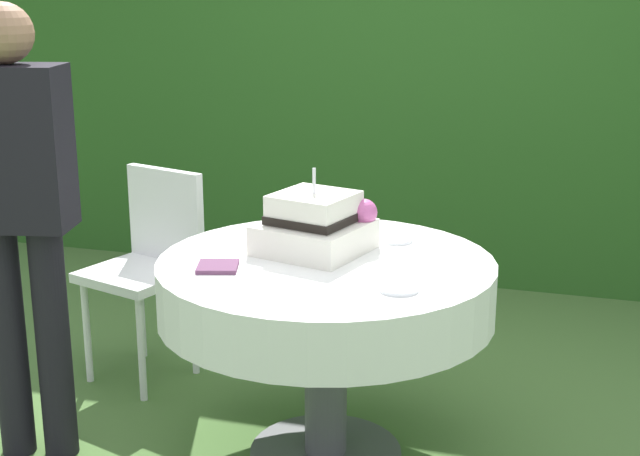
# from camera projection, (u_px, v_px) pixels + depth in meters

# --- Properties ---
(ground_plane) EXTENTS (20.00, 20.00, 0.00)m
(ground_plane) POSITION_uv_depth(u_px,v_px,m) (326.00, 454.00, 3.27)
(ground_plane) COLOR #476B33
(foliage_hedge) EXTENTS (6.01, 0.67, 2.37)m
(foliage_hedge) POSITION_uv_depth(u_px,v_px,m) (444.00, 66.00, 5.13)
(foliage_hedge) COLOR #28561E
(foliage_hedge) RESTS_ON ground_plane
(cake_table) EXTENTS (1.16, 1.16, 0.74)m
(cake_table) POSITION_uv_depth(u_px,v_px,m) (326.00, 292.00, 3.11)
(cake_table) COLOR #4C4C51
(cake_table) RESTS_ON ground_plane
(wedding_cake) EXTENTS (0.41, 0.41, 0.30)m
(wedding_cake) POSITION_uv_depth(u_px,v_px,m) (316.00, 225.00, 3.15)
(wedding_cake) COLOR white
(wedding_cake) RESTS_ON cake_table
(serving_plate_near) EXTENTS (0.12, 0.12, 0.01)m
(serving_plate_near) POSITION_uv_depth(u_px,v_px,m) (396.00, 240.00, 3.29)
(serving_plate_near) COLOR white
(serving_plate_near) RESTS_ON cake_table
(serving_plate_far) EXTENTS (0.12, 0.12, 0.01)m
(serving_plate_far) POSITION_uv_depth(u_px,v_px,m) (399.00, 289.00, 2.77)
(serving_plate_far) COLOR white
(serving_plate_far) RESTS_ON cake_table
(napkin_stack) EXTENTS (0.17, 0.17, 0.01)m
(napkin_stack) POSITION_uv_depth(u_px,v_px,m) (218.00, 267.00, 2.98)
(napkin_stack) COLOR #603856
(napkin_stack) RESTS_ON cake_table
(garden_chair) EXTENTS (0.50, 0.50, 0.89)m
(garden_chair) POSITION_uv_depth(u_px,v_px,m) (151.00, 253.00, 3.83)
(garden_chair) COLOR white
(garden_chair) RESTS_ON ground_plane
(standing_person) EXTENTS (0.40, 0.28, 1.60)m
(standing_person) POSITION_uv_depth(u_px,v_px,m) (19.00, 205.00, 3.04)
(standing_person) COLOR black
(standing_person) RESTS_ON ground_plane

